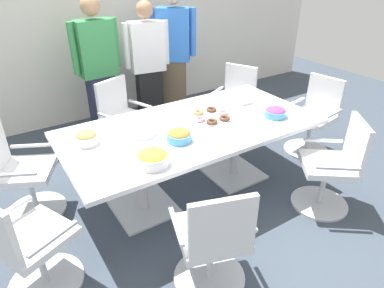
{
  "coord_description": "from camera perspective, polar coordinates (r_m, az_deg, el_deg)",
  "views": [
    {
      "loc": [
        -1.55,
        -2.42,
        2.15
      ],
      "look_at": [
        0.0,
        0.0,
        0.55
      ],
      "focal_mm": 31.87,
      "sensor_mm": 36.0,
      "label": 1
    }
  ],
  "objects": [
    {
      "name": "person_standing_2",
      "position": [
        4.85,
        -3.07,
        14.83
      ],
      "size": [
        0.54,
        0.44,
        1.82
      ],
      "rotation": [
        0.0,
        0.0,
        -3.77
      ],
      "color": "brown",
      "rests_on": "ground"
    },
    {
      "name": "snack_bowl_candy_mix",
      "position": [
        3.46,
        13.79,
        5.19
      ],
      "size": [
        0.22,
        0.22,
        0.1
      ],
      "color": "#4C9EC6",
      "rests_on": "conference_table"
    },
    {
      "name": "office_chair_4",
      "position": [
        4.37,
        19.66,
        3.82
      ],
      "size": [
        0.62,
        0.62,
        0.91
      ],
      "rotation": [
        0.0,
        0.0,
        1.73
      ],
      "color": "silver",
      "rests_on": "ground"
    },
    {
      "name": "back_wall",
      "position": [
        5.12,
        -15.58,
        19.71
      ],
      "size": [
        8.0,
        0.1,
        2.8
      ],
      "primitive_type": "cube",
      "color": "white",
      "rests_on": "ground"
    },
    {
      "name": "office_chair_1",
      "position": [
        2.67,
        -25.73,
        -15.41
      ],
      "size": [
        0.72,
        0.72,
        0.91
      ],
      "rotation": [
        0.0,
        0.0,
        -1.14
      ],
      "color": "silver",
      "rests_on": "ground"
    },
    {
      "name": "person_standing_0",
      "position": [
        4.44,
        -15.37,
        11.98
      ],
      "size": [
        0.61,
        0.25,
        1.76
      ],
      "rotation": [
        0.0,
        0.0,
        -3.07
      ],
      "color": "#232842",
      "rests_on": "ground"
    },
    {
      "name": "office_chair_3",
      "position": [
        3.42,
        22.45,
        -4.01
      ],
      "size": [
        0.76,
        0.76,
        0.91
      ],
      "rotation": [
        0.0,
        0.0,
        0.93
      ],
      "color": "silver",
      "rests_on": "ground"
    },
    {
      "name": "office_chair_0",
      "position": [
        3.45,
        -26.65,
        -4.81
      ],
      "size": [
        0.72,
        0.72,
        0.91
      ],
      "rotation": [
        0.0,
        0.0,
        -2.03
      ],
      "color": "silver",
      "rests_on": "ground"
    },
    {
      "name": "office_chair_2",
      "position": [
        2.45,
        3.54,
        -16.35
      ],
      "size": [
        0.68,
        0.68,
        0.91
      ],
      "rotation": [
        0.0,
        0.0,
        -0.31
      ],
      "color": "silver",
      "rests_on": "ground"
    },
    {
      "name": "ground_plane",
      "position": [
        3.59,
        0.0,
        -7.75
      ],
      "size": [
        10.0,
        10.0,
        0.01
      ],
      "primitive_type": "cube",
      "color": "#3D4754"
    },
    {
      "name": "donut_platter",
      "position": [
        3.35,
        3.25,
        4.67
      ],
      "size": [
        0.4,
        0.38,
        0.04
      ],
      "color": "white",
      "rests_on": "conference_table"
    },
    {
      "name": "person_standing_1",
      "position": [
        4.68,
        -7.38,
        12.93
      ],
      "size": [
        0.62,
        0.28,
        1.67
      ],
      "rotation": [
        0.0,
        0.0,
        -3.28
      ],
      "color": "black",
      "rests_on": "ground"
    },
    {
      "name": "napkin_pile",
      "position": [
        3.74,
        8.54,
        7.42
      ],
      "size": [
        0.16,
        0.16,
        0.07
      ],
      "primitive_type": "cube",
      "color": "white",
      "rests_on": "conference_table"
    },
    {
      "name": "office_chair_6",
      "position": [
        4.12,
        -11.36,
        3.48
      ],
      "size": [
        0.7,
        0.7,
        0.91
      ],
      "rotation": [
        0.0,
        0.0,
        -2.76
      ],
      "color": "silver",
      "rests_on": "ground"
    },
    {
      "name": "snack_bowl_chips_yellow",
      "position": [
        2.59,
        -6.59,
        -2.31
      ],
      "size": [
        0.25,
        0.25,
        0.12
      ],
      "color": "white",
      "rests_on": "conference_table"
    },
    {
      "name": "snack_bowl_cookies",
      "position": [
        2.99,
        -17.25,
        0.96
      ],
      "size": [
        0.19,
        0.19,
        0.11
      ],
      "color": "white",
      "rests_on": "conference_table"
    },
    {
      "name": "snack_bowl_pretzels",
      "position": [
        2.91,
        -2.17,
        1.4
      ],
      "size": [
        0.22,
        0.22,
        0.1
      ],
      "color": "#4C9EC6",
      "rests_on": "conference_table"
    },
    {
      "name": "office_chair_5",
      "position": [
        4.56,
        7.08,
        6.38
      ],
      "size": [
        0.72,
        0.72,
        0.91
      ],
      "rotation": [
        0.0,
        0.0,
        -4.26
      ],
      "color": "silver",
      "rests_on": "ground"
    },
    {
      "name": "plate_stack",
      "position": [
        3.04,
        -8.24,
        1.65
      ],
      "size": [
        0.22,
        0.22,
        0.03
      ],
      "color": "white",
      "rests_on": "conference_table"
    },
    {
      "name": "conference_table",
      "position": [
        3.26,
        0.0,
        1.15
      ],
      "size": [
        2.4,
        1.2,
        0.75
      ],
      "color": "silver",
      "rests_on": "ground"
    }
  ]
}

